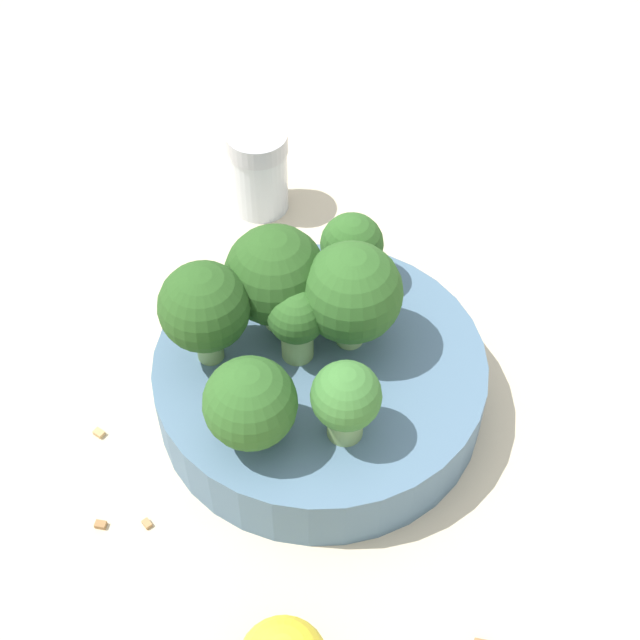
{
  "coord_description": "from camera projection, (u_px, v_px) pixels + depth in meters",
  "views": [
    {
      "loc": [
        -0.23,
        0.2,
        0.42
      ],
      "look_at": [
        0.0,
        0.0,
        0.07
      ],
      "focal_mm": 50.0,
      "sensor_mm": 36.0,
      "label": 1
    }
  ],
  "objects": [
    {
      "name": "bowl",
      "position": [
        320.0,
        381.0,
        0.5
      ],
      "size": [
        0.19,
        0.19,
        0.04
      ],
      "primitive_type": "cylinder",
      "color": "slate",
      "rests_on": "ground_plane"
    },
    {
      "name": "broccoli_floret_4",
      "position": [
        346.0,
        400.0,
        0.44
      ],
      "size": [
        0.04,
        0.04,
        0.05
      ],
      "color": "#7A9E5B",
      "rests_on": "bowl"
    },
    {
      "name": "almond_crumb_3",
      "position": [
        100.0,
        523.0,
        0.46
      ],
      "size": [
        0.01,
        0.01,
        0.01
      ],
      "primitive_type": "cube",
      "rotation": [
        0.0,
        0.0,
        3.81
      ],
      "color": "olive",
      "rests_on": "ground_plane"
    },
    {
      "name": "broccoli_floret_3",
      "position": [
        352.0,
        247.0,
        0.51
      ],
      "size": [
        0.04,
        0.04,
        0.05
      ],
      "color": "#7A9E5B",
      "rests_on": "bowl"
    },
    {
      "name": "broccoli_floret_6",
      "position": [
        274.0,
        277.0,
        0.48
      ],
      "size": [
        0.06,
        0.06,
        0.07
      ],
      "color": "#8EB770",
      "rests_on": "bowl"
    },
    {
      "name": "pepper_shaker",
      "position": [
        259.0,
        171.0,
        0.61
      ],
      "size": [
        0.04,
        0.04,
        0.06
      ],
      "color": "silver",
      "rests_on": "ground_plane"
    },
    {
      "name": "broccoli_floret_5",
      "position": [
        250.0,
        404.0,
        0.44
      ],
      "size": [
        0.05,
        0.05,
        0.05
      ],
      "color": "#84AD66",
      "rests_on": "bowl"
    },
    {
      "name": "broccoli_floret_0",
      "position": [
        297.0,
        320.0,
        0.47
      ],
      "size": [
        0.03,
        0.03,
        0.05
      ],
      "color": "#7A9E5B",
      "rests_on": "bowl"
    },
    {
      "name": "broccoli_floret_2",
      "position": [
        355.0,
        297.0,
        0.47
      ],
      "size": [
        0.06,
        0.06,
        0.07
      ],
      "color": "#8EB770",
      "rests_on": "bowl"
    },
    {
      "name": "almond_crumb_0",
      "position": [
        148.0,
        524.0,
        0.46
      ],
      "size": [
        0.01,
        0.0,
        0.01
      ],
      "primitive_type": "cube",
      "rotation": [
        0.0,
        0.0,
        3.1
      ],
      "color": "#AD7F4C",
      "rests_on": "ground_plane"
    },
    {
      "name": "broccoli_floret_1",
      "position": [
        204.0,
        309.0,
        0.46
      ],
      "size": [
        0.05,
        0.05,
        0.06
      ],
      "color": "#7A9E5B",
      "rests_on": "bowl"
    },
    {
      "name": "almond_crumb_1",
      "position": [
        99.0,
        432.0,
        0.5
      ],
      "size": [
        0.01,
        0.01,
        0.01
      ],
      "primitive_type": "cube",
      "rotation": [
        0.0,
        0.0,
        0.24
      ],
      "color": "tan",
      "rests_on": "ground_plane"
    },
    {
      "name": "ground_plane",
      "position": [
        320.0,
        401.0,
        0.52
      ],
      "size": [
        3.0,
        3.0,
        0.0
      ],
      "primitive_type": "plane",
      "color": "beige"
    }
  ]
}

